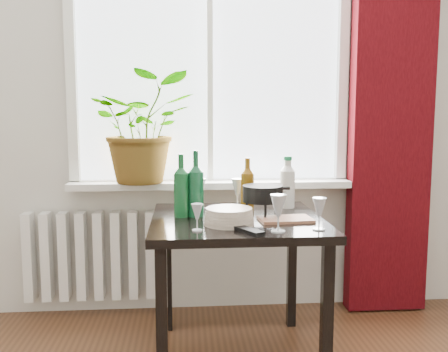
{
  "coord_description": "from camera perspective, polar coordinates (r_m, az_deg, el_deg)",
  "views": [
    {
      "loc": [
        -0.16,
        -0.9,
        1.26
      ],
      "look_at": [
        0.03,
        1.55,
        0.95
      ],
      "focal_mm": 40.0,
      "sensor_mm": 36.0,
      "label": 1
    }
  ],
  "objects": [
    {
      "name": "bottle_amber",
      "position": [
        2.67,
        2.69,
        -0.85
      ],
      "size": [
        0.07,
        0.07,
        0.29
      ],
      "primitive_type": null,
      "rotation": [
        0.0,
        0.0,
        -0.05
      ],
      "color": "#68410B",
      "rests_on": "table"
    },
    {
      "name": "curtain",
      "position": [
        3.28,
        18.59,
        7.43
      ],
      "size": [
        0.5,
        0.12,
        2.56
      ],
      "color": "#320408",
      "rests_on": "ground"
    },
    {
      "name": "tv_remote",
      "position": [
        2.2,
        2.81,
        -6.25
      ],
      "size": [
        0.13,
        0.17,
        0.02
      ],
      "primitive_type": "cube",
      "rotation": [
        0.0,
        0.0,
        0.54
      ],
      "color": "black",
      "rests_on": "table"
    },
    {
      "name": "plate_stack",
      "position": [
        2.35,
        0.59,
        -4.66
      ],
      "size": [
        0.32,
        0.32,
        0.08
      ],
      "primitive_type": "cylinder",
      "rotation": [
        0.0,
        0.0,
        -0.43
      ],
      "color": "beige",
      "rests_on": "table"
    },
    {
      "name": "window",
      "position": [
        3.14,
        -1.66,
        13.39
      ],
      "size": [
        1.72,
        0.08,
        1.62
      ],
      "color": "white",
      "rests_on": "ground"
    },
    {
      "name": "cleaning_bottle",
      "position": [
        2.77,
        7.26,
        -0.65
      ],
      "size": [
        0.09,
        0.09,
        0.29
      ],
      "primitive_type": null,
      "rotation": [
        0.0,
        0.0,
        0.07
      ],
      "color": "silver",
      "rests_on": "table"
    },
    {
      "name": "wineglass_front_right",
      "position": [
        2.2,
        6.23,
        -4.22
      ],
      "size": [
        0.1,
        0.1,
        0.17
      ],
      "primitive_type": null,
      "rotation": [
        0.0,
        0.0,
        -0.42
      ],
      "color": "#B2B9C0",
      "rests_on": "table"
    },
    {
      "name": "wineglass_front_left",
      "position": [
        2.22,
        -3.09,
        -4.72
      ],
      "size": [
        0.05,
        0.05,
        0.12
      ],
      "primitive_type": null,
      "rotation": [
        0.0,
        0.0,
        0.02
      ],
      "color": "silver",
      "rests_on": "table"
    },
    {
      "name": "wineglass_far_right",
      "position": [
        2.27,
        10.83,
        -4.23
      ],
      "size": [
        0.07,
        0.07,
        0.15
      ],
      "primitive_type": null,
      "rotation": [
        0.0,
        0.0,
        0.04
      ],
      "color": "#B8BDC6",
      "rests_on": "table"
    },
    {
      "name": "wineglass_back_left",
      "position": [
        2.73,
        -2.8,
        -1.99
      ],
      "size": [
        0.1,
        0.1,
        0.17
      ],
      "primitive_type": null,
      "rotation": [
        0.0,
        0.0,
        0.42
      ],
      "color": "#B0B3BD",
      "rests_on": "table"
    },
    {
      "name": "wine_bottle_right",
      "position": [
        2.52,
        -3.23,
        -0.82
      ],
      "size": [
        0.09,
        0.09,
        0.34
      ],
      "primitive_type": null,
      "rotation": [
        0.0,
        0.0,
        -0.13
      ],
      "color": "#0C3F21",
      "rests_on": "table"
    },
    {
      "name": "fondue_pot",
      "position": [
        2.53,
        4.44,
        -2.86
      ],
      "size": [
        0.25,
        0.23,
        0.16
      ],
      "primitive_type": null,
      "rotation": [
        0.0,
        0.0,
        0.09
      ],
      "color": "black",
      "rests_on": "table"
    },
    {
      "name": "windowsill",
      "position": [
        3.08,
        -1.54,
        -0.95
      ],
      "size": [
        1.72,
        0.2,
        0.04
      ],
      "color": "silver",
      "rests_on": "ground"
    },
    {
      "name": "potted_plant",
      "position": [
        3.02,
        -9.17,
        5.45
      ],
      "size": [
        0.65,
        0.58,
        0.66
      ],
      "primitive_type": "imported",
      "rotation": [
        0.0,
        0.0,
        0.12
      ],
      "color": "#408022",
      "rests_on": "windowsill"
    },
    {
      "name": "wine_bottle_left",
      "position": [
        2.51,
        -4.9,
        -1.02
      ],
      "size": [
        0.1,
        0.1,
        0.32
      ],
      "primitive_type": null,
      "rotation": [
        0.0,
        0.0,
        -0.42
      ],
      "color": "#0D461E",
      "rests_on": "table"
    },
    {
      "name": "cutting_board",
      "position": [
        2.46,
        7.04,
        -4.93
      ],
      "size": [
        0.27,
        0.18,
        0.01
      ],
      "primitive_type": "cube",
      "rotation": [
        0.0,
        0.0,
        0.07
      ],
      "color": "#9B6246",
      "rests_on": "table"
    },
    {
      "name": "radiator",
      "position": [
        3.25,
        -15.02,
        -8.78
      ],
      "size": [
        0.8,
        0.1,
        0.55
      ],
      "color": "white",
      "rests_on": "ground"
    },
    {
      "name": "wineglass_back_center",
      "position": [
        2.77,
        1.56,
        -1.91
      ],
      "size": [
        0.08,
        0.08,
        0.17
      ],
      "primitive_type": null,
      "rotation": [
        0.0,
        0.0,
        -0.22
      ],
      "color": "silver",
      "rests_on": "table"
    },
    {
      "name": "table",
      "position": [
        2.53,
        1.48,
        -6.8
      ],
      "size": [
        0.85,
        0.85,
        0.74
      ],
      "color": "black",
      "rests_on": "ground"
    }
  ]
}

